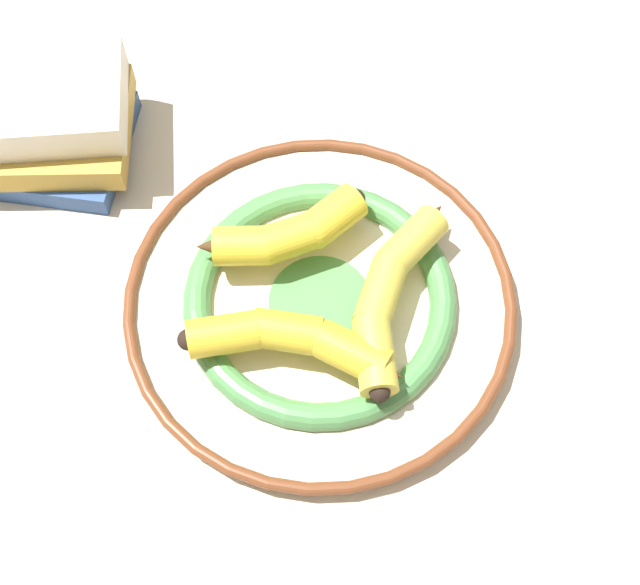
{
  "coord_description": "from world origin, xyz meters",
  "views": [
    {
      "loc": [
        -0.29,
        -0.27,
        0.79
      ],
      "look_at": [
        -0.04,
        0.02,
        0.04
      ],
      "focal_mm": 50.0,
      "sensor_mm": 36.0,
      "label": 1
    }
  ],
  "objects_px": {
    "banana_b": "(391,292)",
    "decorative_bowl": "(320,302)",
    "banana_a": "(286,234)",
    "banana_c": "(293,341)",
    "book_stack": "(42,121)"
  },
  "relations": [
    {
      "from": "banana_b",
      "to": "decorative_bowl",
      "type": "bearing_deg",
      "value": -78.24
    },
    {
      "from": "banana_a",
      "to": "banana_c",
      "type": "xyz_separation_m",
      "value": [
        -0.07,
        -0.09,
        -0.0
      ]
    },
    {
      "from": "banana_b",
      "to": "book_stack",
      "type": "xyz_separation_m",
      "value": [
        -0.13,
        0.38,
        -0.0
      ]
    },
    {
      "from": "banana_a",
      "to": "banana_c",
      "type": "relative_size",
      "value": 0.96
    },
    {
      "from": "banana_a",
      "to": "banana_b",
      "type": "height_order",
      "value": "banana_a"
    },
    {
      "from": "decorative_bowl",
      "to": "banana_c",
      "type": "relative_size",
      "value": 2.16
    },
    {
      "from": "banana_a",
      "to": "book_stack",
      "type": "height_order",
      "value": "book_stack"
    },
    {
      "from": "decorative_bowl",
      "to": "banana_c",
      "type": "xyz_separation_m",
      "value": [
        -0.06,
        -0.03,
        0.04
      ]
    },
    {
      "from": "decorative_bowl",
      "to": "banana_c",
      "type": "distance_m",
      "value": 0.07
    },
    {
      "from": "banana_c",
      "to": "book_stack",
      "type": "height_order",
      "value": "book_stack"
    },
    {
      "from": "decorative_bowl",
      "to": "banana_c",
      "type": "height_order",
      "value": "banana_c"
    },
    {
      "from": "banana_b",
      "to": "book_stack",
      "type": "bearing_deg",
      "value": -101.37
    },
    {
      "from": "banana_c",
      "to": "banana_a",
      "type": "bearing_deg",
      "value": -76.52
    },
    {
      "from": "banana_b",
      "to": "banana_c",
      "type": "height_order",
      "value": "banana_c"
    },
    {
      "from": "banana_c",
      "to": "decorative_bowl",
      "type": "bearing_deg",
      "value": -103.64
    }
  ]
}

